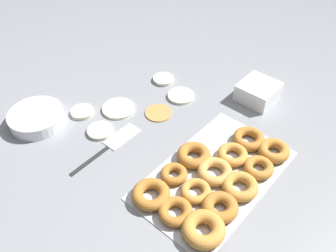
{
  "coord_description": "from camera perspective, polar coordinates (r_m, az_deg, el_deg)",
  "views": [
    {
      "loc": [
        -0.69,
        -0.67,
        0.85
      ],
      "look_at": [
        -0.04,
        -0.1,
        0.04
      ],
      "focal_mm": 38.0,
      "sensor_mm": 36.0,
      "label": 1
    }
  ],
  "objects": [
    {
      "name": "ground_plane",
      "position": [
        1.28,
        -2.17,
        1.58
      ],
      "size": [
        3.0,
        3.0,
        0.0
      ],
      "primitive_type": "plane",
      "color": "gray"
    },
    {
      "name": "pancake_0",
      "position": [
        1.45,
        -0.73,
        7.51
      ],
      "size": [
        0.08,
        0.08,
        0.01
      ],
      "primitive_type": "cylinder",
      "color": "silver",
      "rests_on": "ground_plane"
    },
    {
      "name": "pancake_1",
      "position": [
        1.33,
        -13.58,
        2.22
      ],
      "size": [
        0.08,
        0.08,
        0.01
      ],
      "primitive_type": "cylinder",
      "color": "beige",
      "rests_on": "ground_plane"
    },
    {
      "name": "pancake_2",
      "position": [
        1.29,
        -1.65,
        2.28
      ],
      "size": [
        0.1,
        0.1,
        0.01
      ],
      "primitive_type": "cylinder",
      "color": "#B27F42",
      "rests_on": "ground_plane"
    },
    {
      "name": "pancake_3",
      "position": [
        1.37,
        1.91,
        4.95
      ],
      "size": [
        0.1,
        0.1,
        0.01
      ],
      "primitive_type": "cylinder",
      "color": "silver",
      "rests_on": "ground_plane"
    },
    {
      "name": "pancake_4",
      "position": [
        1.24,
        -10.82,
        -0.75
      ],
      "size": [
        0.09,
        0.09,
        0.01
      ],
      "primitive_type": "cylinder",
      "color": "beige",
      "rests_on": "ground_plane"
    },
    {
      "name": "pancake_5",
      "position": [
        1.32,
        -7.96,
        2.78
      ],
      "size": [
        0.12,
        0.12,
        0.01
      ],
      "primitive_type": "cylinder",
      "color": "beige",
      "rests_on": "ground_plane"
    },
    {
      "name": "donut_tray",
      "position": [
        1.07,
        7.55,
        -8.37
      ],
      "size": [
        0.5,
        0.3,
        0.04
      ],
      "color": "silver",
      "rests_on": "ground_plane"
    },
    {
      "name": "batter_bowl",
      "position": [
        1.32,
        -20.3,
        1.23
      ],
      "size": [
        0.19,
        0.19,
        0.05
      ],
      "color": "white",
      "rests_on": "ground_plane"
    },
    {
      "name": "container_stack",
      "position": [
        1.38,
        14.25,
        5.34
      ],
      "size": [
        0.13,
        0.13,
        0.07
      ],
      "color": "white",
      "rests_on": "ground_plane"
    },
    {
      "name": "spatula",
      "position": [
        1.2,
        -8.42,
        -2.45
      ],
      "size": [
        0.28,
        0.06,
        0.01
      ],
      "rotation": [
        0.0,
        0.0,
        0.01
      ],
      "color": "black",
      "rests_on": "ground_plane"
    }
  ]
}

